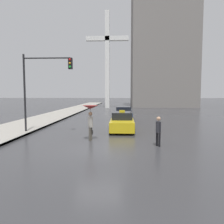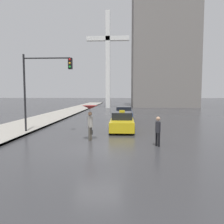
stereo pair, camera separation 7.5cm
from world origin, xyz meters
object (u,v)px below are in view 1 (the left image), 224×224
object	(u,v)px
taxi	(122,122)
monument_cross	(107,54)
sedan_red	(124,114)
pedestrian_with_umbrella	(90,113)
traffic_light	(43,79)
pedestrian_man	(158,129)

from	to	relation	value
taxi	monument_cross	bearing A→B (deg)	-83.58
taxi	sedan_red	size ratio (longest dim) A/B	1.02
pedestrian_with_umbrella	monument_cross	size ratio (longest dim) A/B	0.11
sedan_red	traffic_light	distance (m)	10.55
taxi	pedestrian_with_umbrella	size ratio (longest dim) A/B	2.11
taxi	monument_cross	world-z (taller)	monument_cross
monument_cross	taxi	bearing A→B (deg)	-83.58
monument_cross	pedestrian_man	bearing A→B (deg)	-81.16
taxi	traffic_light	world-z (taller)	traffic_light
sedan_red	pedestrian_man	world-z (taller)	pedestrian_man
taxi	monument_cross	xyz separation A→B (m)	(-3.20, 28.42, 10.60)
sedan_red	traffic_light	xyz separation A→B (m)	(-5.92, -8.06, 3.34)
pedestrian_with_umbrella	sedan_red	bearing A→B (deg)	6.30
traffic_light	monument_cross	bearing A→B (deg)	85.09
sedan_red	pedestrian_man	xyz separation A→B (m)	(1.90, -11.75, 0.27)
pedestrian_with_umbrella	pedestrian_man	size ratio (longest dim) A/B	1.32
taxi	traffic_light	bearing A→B (deg)	15.43
sedan_red	pedestrian_man	size ratio (longest dim) A/B	2.74
taxi	pedestrian_man	distance (m)	5.67
traffic_light	monument_cross	distance (m)	30.98
sedan_red	pedestrian_man	distance (m)	11.91
sedan_red	pedestrian_with_umbrella	xyz separation A→B (m)	(-2.11, -10.44, 1.02)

